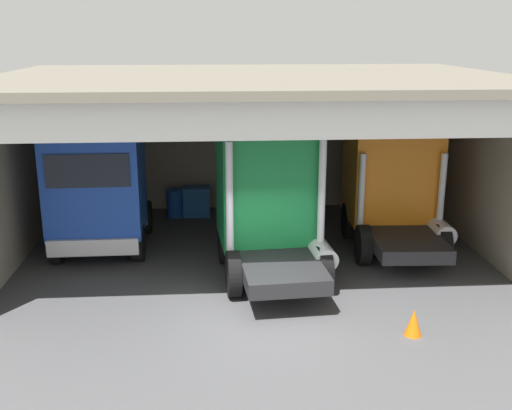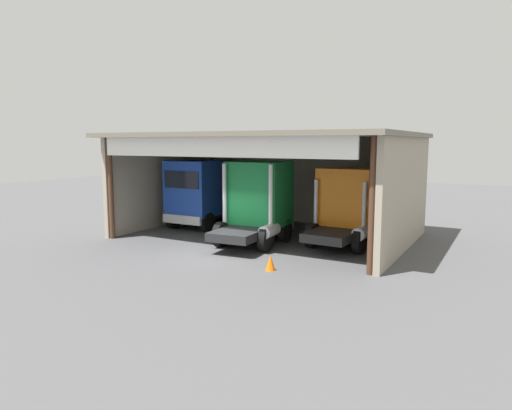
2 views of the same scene
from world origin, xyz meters
name	(u,v)px [view 1 (image 1 of 2)]	position (x,y,z in m)	size (l,w,h in m)	color
ground_plane	(266,316)	(0.00, 0.00, 0.00)	(80.00, 80.00, 0.00)	#4C4C4F
workshop_shed	(251,125)	(0.00, 5.23, 3.46)	(13.53, 9.72, 4.98)	#9E937F
truck_blue_yard_outside	(98,189)	(-4.30, 4.42, 1.85)	(2.68, 5.09, 3.61)	#1E47B7
truck_green_center_left_bay	(269,199)	(0.32, 2.74, 1.95)	(2.85, 4.75, 3.70)	#197F3D
truck_orange_left_bay	(393,186)	(4.02, 4.40, 1.81)	(2.64, 4.65, 3.43)	orange
oil_drum	(175,203)	(-2.41, 7.77, 0.47)	(0.58, 0.58, 0.94)	#194CB2
tool_cart	(197,201)	(-1.69, 7.83, 0.50)	(0.90, 0.60, 1.00)	#1E59A5
traffic_cone	(414,323)	(2.96, -1.08, 0.28)	(0.36, 0.36, 0.56)	orange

